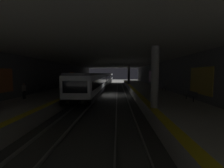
{
  "coord_description": "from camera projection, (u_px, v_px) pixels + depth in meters",
  "views": [
    {
      "loc": [
        -23.68,
        -1.59,
        3.63
      ],
      "look_at": [
        10.02,
        -0.26,
        1.1
      ],
      "focal_mm": 22.9,
      "sensor_mm": 36.0,
      "label": 1
    }
  ],
  "objects": [
    {
      "name": "ground_plane",
      "position": [
        108.0,
        95.0,
        23.93
      ],
      "size": [
        120.0,
        120.0,
        0.0
      ],
      "primitive_type": "plane",
      "color": "#42423F"
    },
    {
      "name": "track_left",
      "position": [
        121.0,
        95.0,
        23.83
      ],
      "size": [
        60.0,
        1.53,
        0.16
      ],
      "color": "gray",
      "rests_on": "ground"
    },
    {
      "name": "track_right",
      "position": [
        95.0,
        94.0,
        24.01
      ],
      "size": [
        60.0,
        1.53,
        0.16
      ],
      "color": "gray",
      "rests_on": "ground"
    },
    {
      "name": "platform_left",
      "position": [
        148.0,
        92.0,
        23.63
      ],
      "size": [
        60.0,
        5.3,
        1.06
      ],
      "color": "#B7B2A8",
      "rests_on": "ground"
    },
    {
      "name": "platform_right",
      "position": [
        70.0,
        92.0,
        24.14
      ],
      "size": [
        60.0,
        5.3,
        1.06
      ],
      "color": "#B7B2A8",
      "rests_on": "ground"
    },
    {
      "name": "wall_left",
      "position": [
        166.0,
        78.0,
        23.34
      ],
      "size": [
        60.0,
        0.56,
        5.6
      ],
      "color": "slate",
      "rests_on": "ground"
    },
    {
      "name": "wall_right",
      "position": [
        52.0,
        78.0,
        24.08
      ],
      "size": [
        60.0,
        0.56,
        5.6
      ],
      "color": "slate",
      "rests_on": "ground"
    },
    {
      "name": "ceiling_slab",
      "position": [
        108.0,
        60.0,
        23.49
      ],
      "size": [
        60.0,
        19.4,
        0.4
      ],
      "color": "#ADAAA3",
      "rests_on": "wall_left"
    },
    {
      "name": "pillar_near",
      "position": [
        155.0,
        77.0,
        10.58
      ],
      "size": [
        0.56,
        0.56,
        4.55
      ],
      "color": "gray",
      "rests_on": "platform_left"
    },
    {
      "name": "pillar_far",
      "position": [
        129.0,
        75.0,
        35.24
      ],
      "size": [
        0.56,
        0.56,
        4.55
      ],
      "color": "gray",
      "rests_on": "platform_left"
    },
    {
      "name": "metro_train",
      "position": [
        104.0,
        79.0,
        39.94
      ],
      "size": [
        54.75,
        2.83,
        3.49
      ],
      "color": "silver",
      "rests_on": "track_right"
    },
    {
      "name": "bench_left_near",
      "position": [
        191.0,
        95.0,
        13.56
      ],
      "size": [
        1.7,
        0.47,
        0.86
      ],
      "color": "#262628",
      "rests_on": "platform_left"
    },
    {
      "name": "bench_left_mid",
      "position": [
        164.0,
        87.0,
        21.16
      ],
      "size": [
        1.7,
        0.47,
        0.86
      ],
      "color": "#262628",
      "rests_on": "platform_left"
    },
    {
      "name": "bench_left_far",
      "position": [
        157.0,
        85.0,
        25.16
      ],
      "size": [
        1.7,
        0.47,
        0.86
      ],
      "color": "#262628",
      "rests_on": "platform_left"
    },
    {
      "name": "bench_right_mid",
      "position": [
        44.0,
        88.0,
        19.59
      ],
      "size": [
        1.7,
        0.47,
        0.86
      ],
      "color": "#262628",
      "rests_on": "platform_right"
    },
    {
      "name": "person_waiting_near",
      "position": [
        24.0,
        90.0,
        14.39
      ],
      "size": [
        0.6,
        0.22,
        1.59
      ],
      "color": "#303030",
      "rests_on": "platform_right"
    },
    {
      "name": "person_walking_mid",
      "position": [
        82.0,
        81.0,
        32.52
      ],
      "size": [
        0.6,
        0.23,
        1.7
      ],
      "color": "#2D2D2D",
      "rests_on": "platform_right"
    },
    {
      "name": "suitcase_rolling",
      "position": [
        154.0,
        86.0,
        24.25
      ],
      "size": [
        0.44,
        0.23,
        0.99
      ],
      "color": "navy",
      "rests_on": "platform_left"
    },
    {
      "name": "backpack_on_floor",
      "position": [
        74.0,
        86.0,
        26.59
      ],
      "size": [
        0.3,
        0.2,
        0.4
      ],
      "color": "#1E512D",
      "rests_on": "platform_right"
    }
  ]
}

